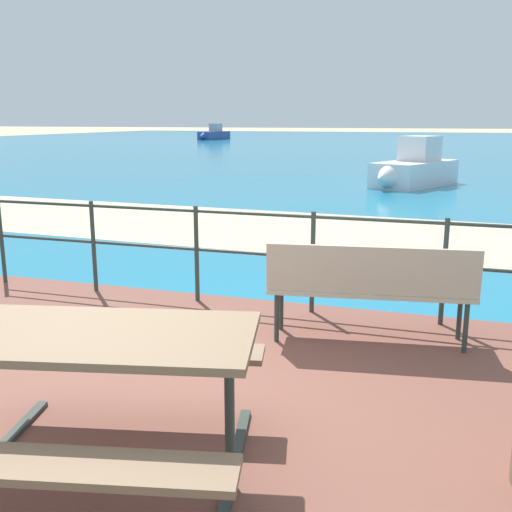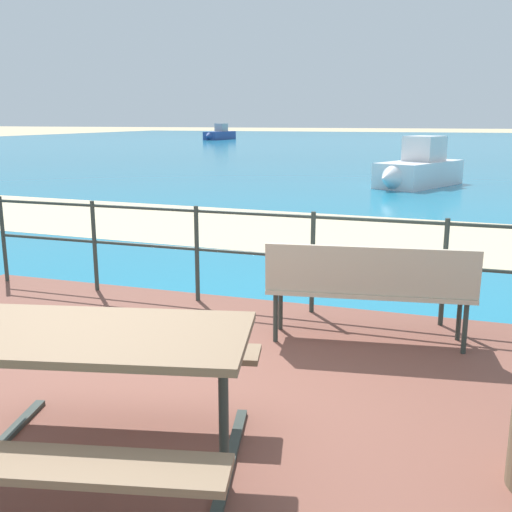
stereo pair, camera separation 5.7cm
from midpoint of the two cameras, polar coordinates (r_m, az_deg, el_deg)
The scene contains 9 objects.
ground_plane at distance 3.92m, azimuth -11.98°, elevation -15.64°, with size 240.00×240.00×0.00m, color tan.
patio_paving at distance 3.91m, azimuth -12.00°, elevation -15.26°, with size 6.40×5.20×0.06m, color brown.
sea_water at distance 43.04m, azimuth 15.63°, elevation 10.03°, with size 90.00×90.00×0.01m, color teal.
beach_strip at distance 10.05m, azimuth 7.30°, elevation 2.23°, with size 54.00×3.74×0.01m, color beige.
picnic_table at distance 3.09m, azimuth -15.45°, elevation -10.36°, with size 1.84×1.78×0.79m.
park_bench at distance 4.87m, azimuth 10.52°, elevation -2.60°, with size 1.69×0.64×0.84m.
railing_fence at distance 5.75m, azimuth -0.59°, elevation 1.01°, with size 5.94×0.04×0.97m.
boat_near at distance 17.46m, azimuth 14.74°, elevation 8.02°, with size 2.36×3.55×1.38m.
boat_mid at distance 55.35m, azimuth -4.07°, elevation 11.50°, with size 1.55×4.87×1.43m.
Camera 1 is at (1.75, -2.97, 1.86)m, focal length 41.93 mm.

